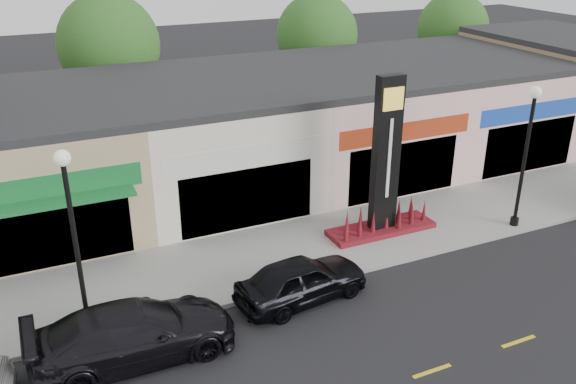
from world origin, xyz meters
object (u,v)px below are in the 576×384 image
object	(u,v)px
lamp_west_near	(73,226)
car_black_sedan	(302,280)
lamp_east_near	(527,144)
car_dark_sedan	(134,333)
pylon_sign	(384,179)

from	to	relation	value
lamp_west_near	car_black_sedan	bearing A→B (deg)	-9.10
lamp_east_near	lamp_west_near	bearing A→B (deg)	180.00
lamp_west_near	car_dark_sedan	bearing A→B (deg)	-58.37
lamp_west_near	car_dark_sedan	size ratio (longest dim) A/B	1.00
car_dark_sedan	car_black_sedan	world-z (taller)	car_dark_sedan
lamp_west_near	pylon_sign	xyz separation A→B (m)	(11.00, 1.70, -1.20)
lamp_east_near	pylon_sign	bearing A→B (deg)	161.25
pylon_sign	lamp_west_near	bearing A→B (deg)	-171.23
lamp_west_near	car_dark_sedan	world-z (taller)	lamp_west_near
pylon_sign	car_dark_sedan	size ratio (longest dim) A/B	1.09
lamp_west_near	car_black_sedan	distance (m)	6.97
lamp_west_near	lamp_east_near	bearing A→B (deg)	0.00
pylon_sign	car_black_sedan	distance (m)	5.62
car_dark_sedan	car_black_sedan	size ratio (longest dim) A/B	1.28
lamp_west_near	lamp_east_near	xyz separation A→B (m)	(16.00, 0.00, 0.00)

